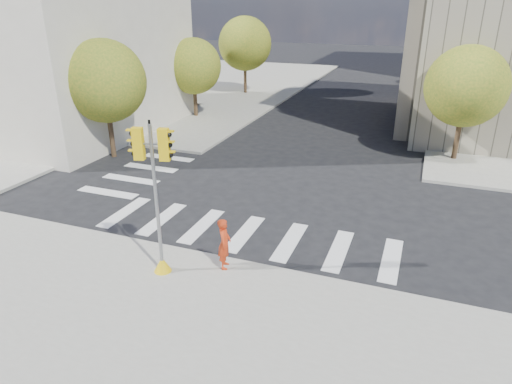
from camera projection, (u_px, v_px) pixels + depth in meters
ground at (265, 213)px, 18.99m from camera, size 160.00×160.00×0.00m
sidewalk_far_left at (169, 84)px, 47.88m from camera, size 28.00×40.00×0.15m
classical_building at (19, 29)px, 29.89m from camera, size 19.00×15.00×12.70m
tree_lw_near at (105, 81)px, 24.22m from camera, size 4.40×4.40×6.41m
tree_lw_mid at (194, 66)px, 33.02m from camera, size 4.00×4.00×5.77m
tree_lw_far at (245, 44)px, 41.34m from camera, size 4.80×4.80×6.95m
tree_re_near at (466, 87)px, 23.61m from camera, size 4.20×4.20×6.16m
tree_re_mid at (460, 56)px, 33.84m from camera, size 4.60×4.60×6.66m
tree_re_far at (455, 48)px, 44.37m from camera, size 4.00×4.00×5.88m
lamp_near at (474, 67)px, 26.69m from camera, size 0.35×0.18×8.11m
lamp_far at (464, 46)px, 38.76m from camera, size 0.35×0.18×8.11m
traffic_signal at (157, 211)px, 13.84m from camera, size 1.08×0.56×4.95m
photographer at (224, 244)px, 14.55m from camera, size 0.57×0.72×1.72m
planter_wall at (48, 149)px, 25.88m from camera, size 5.66×2.76×0.50m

